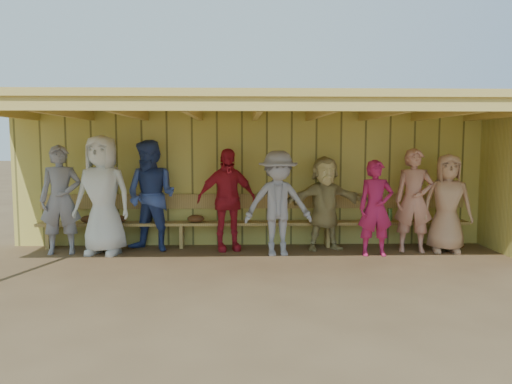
{
  "coord_description": "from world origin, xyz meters",
  "views": [
    {
      "loc": [
        -0.25,
        -7.67,
        1.84
      ],
      "look_at": [
        0.0,
        0.35,
        1.05
      ],
      "focal_mm": 35.0,
      "sensor_mm": 36.0,
      "label": 1
    }
  ],
  "objects_px": {
    "player_h": "(447,203)",
    "bench": "(255,217)",
    "player_c": "(151,196)",
    "player_f": "(325,203)",
    "player_g": "(376,208)",
    "player_a": "(61,200)",
    "player_d": "(227,200)",
    "player_extra": "(414,200)",
    "player_b": "(103,195)",
    "player_e": "(278,203)"
  },
  "relations": [
    {
      "from": "player_h",
      "to": "bench",
      "type": "bearing_deg",
      "value": 179.73
    },
    {
      "from": "player_c",
      "to": "player_h",
      "type": "distance_m",
      "value": 5.0
    },
    {
      "from": "player_f",
      "to": "player_g",
      "type": "relative_size",
      "value": 1.03
    },
    {
      "from": "player_a",
      "to": "bench",
      "type": "distance_m",
      "value": 3.29
    },
    {
      "from": "player_d",
      "to": "player_g",
      "type": "distance_m",
      "value": 2.49
    },
    {
      "from": "player_extra",
      "to": "player_g",
      "type": "bearing_deg",
      "value": -147.19
    },
    {
      "from": "player_b",
      "to": "player_e",
      "type": "relative_size",
      "value": 1.15
    },
    {
      "from": "player_f",
      "to": "player_h",
      "type": "relative_size",
      "value": 0.97
    },
    {
      "from": "player_h",
      "to": "player_c",
      "type": "bearing_deg",
      "value": -173.19
    },
    {
      "from": "player_a",
      "to": "player_d",
      "type": "height_order",
      "value": "player_a"
    },
    {
      "from": "player_c",
      "to": "player_d",
      "type": "height_order",
      "value": "player_c"
    },
    {
      "from": "player_b",
      "to": "player_d",
      "type": "relative_size",
      "value": 1.13
    },
    {
      "from": "player_a",
      "to": "player_g",
      "type": "distance_m",
      "value": 5.19
    },
    {
      "from": "player_c",
      "to": "player_g",
      "type": "height_order",
      "value": "player_c"
    },
    {
      "from": "player_b",
      "to": "player_h",
      "type": "distance_m",
      "value": 5.76
    },
    {
      "from": "player_extra",
      "to": "player_e",
      "type": "bearing_deg",
      "value": -163.18
    },
    {
      "from": "player_b",
      "to": "player_g",
      "type": "relative_size",
      "value": 1.26
    },
    {
      "from": "player_a",
      "to": "player_h",
      "type": "bearing_deg",
      "value": -10.06
    },
    {
      "from": "player_c",
      "to": "player_g",
      "type": "xyz_separation_m",
      "value": [
        3.72,
        -0.48,
        -0.16
      ]
    },
    {
      "from": "player_b",
      "to": "player_f",
      "type": "height_order",
      "value": "player_b"
    },
    {
      "from": "player_e",
      "to": "player_g",
      "type": "height_order",
      "value": "player_e"
    },
    {
      "from": "player_a",
      "to": "player_b",
      "type": "relative_size",
      "value": 0.92
    },
    {
      "from": "player_a",
      "to": "player_extra",
      "type": "bearing_deg",
      "value": -9.58
    },
    {
      "from": "player_b",
      "to": "player_c",
      "type": "relative_size",
      "value": 1.04
    },
    {
      "from": "player_extra",
      "to": "bench",
      "type": "bearing_deg",
      "value": -178.99
    },
    {
      "from": "player_e",
      "to": "player_b",
      "type": "bearing_deg",
      "value": 171.52
    },
    {
      "from": "player_h",
      "to": "player_extra",
      "type": "xyz_separation_m",
      "value": [
        -0.55,
        0.05,
        0.04
      ]
    },
    {
      "from": "player_e",
      "to": "player_f",
      "type": "relative_size",
      "value": 1.06
    },
    {
      "from": "player_b",
      "to": "player_d",
      "type": "distance_m",
      "value": 2.06
    },
    {
      "from": "player_g",
      "to": "player_extra",
      "type": "bearing_deg",
      "value": 20.8
    },
    {
      "from": "player_c",
      "to": "player_extra",
      "type": "bearing_deg",
      "value": 19.82
    },
    {
      "from": "player_a",
      "to": "player_b",
      "type": "height_order",
      "value": "player_b"
    },
    {
      "from": "player_f",
      "to": "player_b",
      "type": "bearing_deg",
      "value": 174.41
    },
    {
      "from": "player_g",
      "to": "player_h",
      "type": "distance_m",
      "value": 1.29
    },
    {
      "from": "player_a",
      "to": "player_c",
      "type": "bearing_deg",
      "value": -2.02
    },
    {
      "from": "player_b",
      "to": "player_e",
      "type": "bearing_deg",
      "value": 6.74
    },
    {
      "from": "player_c",
      "to": "player_e",
      "type": "distance_m",
      "value": 2.17
    },
    {
      "from": "player_h",
      "to": "player_a",
      "type": "bearing_deg",
      "value": -170.84
    },
    {
      "from": "player_h",
      "to": "player_extra",
      "type": "bearing_deg",
      "value": -175.93
    },
    {
      "from": "player_a",
      "to": "player_e",
      "type": "xyz_separation_m",
      "value": [
        3.59,
        -0.21,
        -0.05
      ]
    },
    {
      "from": "player_b",
      "to": "player_extra",
      "type": "distance_m",
      "value": 5.21
    },
    {
      "from": "player_d",
      "to": "bench",
      "type": "xyz_separation_m",
      "value": [
        0.49,
        0.31,
        -0.35
      ]
    },
    {
      "from": "player_d",
      "to": "player_e",
      "type": "distance_m",
      "value": 0.94
    },
    {
      "from": "player_g",
      "to": "player_extra",
      "type": "xyz_separation_m",
      "value": [
        0.72,
        0.28,
        0.09
      ]
    },
    {
      "from": "player_g",
      "to": "player_h",
      "type": "bearing_deg",
      "value": 9.75
    },
    {
      "from": "player_b",
      "to": "player_h",
      "type": "bearing_deg",
      "value": 9.91
    },
    {
      "from": "player_e",
      "to": "player_g",
      "type": "relative_size",
      "value": 1.1
    },
    {
      "from": "player_g",
      "to": "player_extra",
      "type": "relative_size",
      "value": 0.9
    },
    {
      "from": "player_h",
      "to": "player_extra",
      "type": "height_order",
      "value": "player_extra"
    },
    {
      "from": "player_a",
      "to": "player_g",
      "type": "height_order",
      "value": "player_a"
    }
  ]
}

